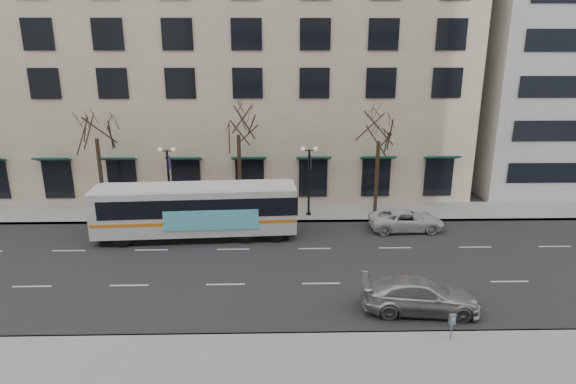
{
  "coord_description": "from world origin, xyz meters",
  "views": [
    {
      "loc": [
        2.76,
        -25.03,
        11.79
      ],
      "look_at": [
        3.34,
        1.13,
        4.0
      ],
      "focal_mm": 30.0,
      "sensor_mm": 36.0,
      "label": 1
    }
  ],
  "objects_px": {
    "city_bus": "(197,210)",
    "silver_car": "(420,295)",
    "tree_far_right": "(379,128)",
    "lamp_post_right": "(309,178)",
    "tree_far_left": "(95,125)",
    "tree_far_mid": "(238,122)",
    "lamp_post_left": "(169,179)",
    "white_pickup": "(406,220)",
    "pay_station": "(452,321)"
  },
  "relations": [
    {
      "from": "city_bus",
      "to": "pay_station",
      "type": "height_order",
      "value": "city_bus"
    },
    {
      "from": "tree_far_right",
      "to": "lamp_post_right",
      "type": "height_order",
      "value": "tree_far_right"
    },
    {
      "from": "city_bus",
      "to": "silver_car",
      "type": "relative_size",
      "value": 2.39
    },
    {
      "from": "tree_far_right",
      "to": "silver_car",
      "type": "relative_size",
      "value": 1.48
    },
    {
      "from": "tree_far_right",
      "to": "lamp_post_left",
      "type": "height_order",
      "value": "tree_far_right"
    },
    {
      "from": "lamp_post_left",
      "to": "white_pickup",
      "type": "xyz_separation_m",
      "value": [
        16.44,
        -2.79,
        -2.25
      ]
    },
    {
      "from": "tree_far_left",
      "to": "white_pickup",
      "type": "xyz_separation_m",
      "value": [
        21.45,
        -3.39,
        -6.01
      ]
    },
    {
      "from": "tree_far_mid",
      "to": "lamp_post_left",
      "type": "xyz_separation_m",
      "value": [
        -4.99,
        -0.6,
        -3.96
      ]
    },
    {
      "from": "city_bus",
      "to": "white_pickup",
      "type": "distance_m",
      "value": 13.96
    },
    {
      "from": "pay_station",
      "to": "city_bus",
      "type": "bearing_deg",
      "value": 122.58
    },
    {
      "from": "lamp_post_left",
      "to": "tree_far_mid",
      "type": "bearing_deg",
      "value": 6.85
    },
    {
      "from": "lamp_post_left",
      "to": "white_pickup",
      "type": "height_order",
      "value": "lamp_post_left"
    },
    {
      "from": "silver_car",
      "to": "pay_station",
      "type": "bearing_deg",
      "value": -162.99
    },
    {
      "from": "tree_far_mid",
      "to": "silver_car",
      "type": "xyz_separation_m",
      "value": [
        9.39,
        -13.87,
        -6.12
      ]
    },
    {
      "from": "lamp_post_right",
      "to": "city_bus",
      "type": "xyz_separation_m",
      "value": [
        -7.43,
        -3.84,
        -1.04
      ]
    },
    {
      "from": "lamp_post_right",
      "to": "pay_station",
      "type": "bearing_deg",
      "value": -72.71
    },
    {
      "from": "tree_far_mid",
      "to": "city_bus",
      "type": "height_order",
      "value": "tree_far_mid"
    },
    {
      "from": "white_pickup",
      "to": "tree_far_right",
      "type": "bearing_deg",
      "value": 20.96
    },
    {
      "from": "tree_far_mid",
      "to": "tree_far_right",
      "type": "height_order",
      "value": "tree_far_mid"
    },
    {
      "from": "tree_far_right",
      "to": "lamp_post_right",
      "type": "distance_m",
      "value": 6.11
    },
    {
      "from": "city_bus",
      "to": "silver_car",
      "type": "distance_m",
      "value": 15.15
    },
    {
      "from": "tree_far_right",
      "to": "white_pickup",
      "type": "height_order",
      "value": "tree_far_right"
    },
    {
      "from": "white_pickup",
      "to": "city_bus",
      "type": "bearing_deg",
      "value": 92.2
    },
    {
      "from": "tree_far_left",
      "to": "tree_far_mid",
      "type": "bearing_deg",
      "value": 0.0
    },
    {
      "from": "lamp_post_left",
      "to": "white_pickup",
      "type": "bearing_deg",
      "value": -9.63
    },
    {
      "from": "city_bus",
      "to": "pay_station",
      "type": "bearing_deg",
      "value": -47.63
    },
    {
      "from": "tree_far_mid",
      "to": "pay_station",
      "type": "xyz_separation_m",
      "value": [
        9.95,
        -16.46,
        -5.92
      ]
    },
    {
      "from": "lamp_post_right",
      "to": "tree_far_mid",
      "type": "bearing_deg",
      "value": 173.17
    },
    {
      "from": "lamp_post_right",
      "to": "pay_station",
      "type": "relative_size",
      "value": 4.53
    },
    {
      "from": "lamp_post_right",
      "to": "pay_station",
      "type": "height_order",
      "value": "lamp_post_right"
    },
    {
      "from": "tree_far_mid",
      "to": "pay_station",
      "type": "bearing_deg",
      "value": -58.86
    },
    {
      "from": "tree_far_left",
      "to": "tree_far_mid",
      "type": "xyz_separation_m",
      "value": [
        10.0,
        0.0,
        0.21
      ]
    },
    {
      "from": "tree_far_right",
      "to": "city_bus",
      "type": "height_order",
      "value": "tree_far_right"
    },
    {
      "from": "tree_far_mid",
      "to": "silver_car",
      "type": "relative_size",
      "value": 1.57
    },
    {
      "from": "tree_far_left",
      "to": "lamp_post_right",
      "type": "distance_m",
      "value": 15.48
    },
    {
      "from": "tree_far_right",
      "to": "silver_car",
      "type": "distance_m",
      "value": 14.99
    },
    {
      "from": "silver_car",
      "to": "pay_station",
      "type": "distance_m",
      "value": 2.65
    },
    {
      "from": "white_pickup",
      "to": "tree_far_left",
      "type": "bearing_deg",
      "value": 78.88
    },
    {
      "from": "city_bus",
      "to": "white_pickup",
      "type": "xyz_separation_m",
      "value": [
        13.87,
        1.05,
        -1.21
      ]
    },
    {
      "from": "tree_far_mid",
      "to": "tree_far_right",
      "type": "xyz_separation_m",
      "value": [
        10.0,
        -0.0,
        -0.48
      ]
    },
    {
      "from": "city_bus",
      "to": "silver_car",
      "type": "bearing_deg",
      "value": -42.07
    },
    {
      "from": "city_bus",
      "to": "lamp_post_right",
      "type": "bearing_deg",
      "value": 23.89
    },
    {
      "from": "tree_far_mid",
      "to": "tree_far_left",
      "type": "bearing_deg",
      "value": -180.0
    },
    {
      "from": "tree_far_right",
      "to": "tree_far_mid",
      "type": "bearing_deg",
      "value": 180.0
    },
    {
      "from": "silver_car",
      "to": "white_pickup",
      "type": "relative_size",
      "value": 1.09
    },
    {
      "from": "tree_far_mid",
      "to": "white_pickup",
      "type": "bearing_deg",
      "value": -16.49
    },
    {
      "from": "lamp_post_left",
      "to": "tree_far_left",
      "type": "bearing_deg",
      "value": 173.17
    },
    {
      "from": "lamp_post_right",
      "to": "city_bus",
      "type": "relative_size",
      "value": 0.4
    },
    {
      "from": "tree_far_left",
      "to": "tree_far_mid",
      "type": "relative_size",
      "value": 0.98
    },
    {
      "from": "lamp_post_left",
      "to": "silver_car",
      "type": "relative_size",
      "value": 0.96
    }
  ]
}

